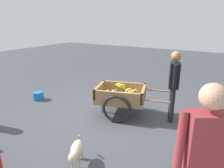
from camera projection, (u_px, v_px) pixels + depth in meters
ground_plane at (106, 113)px, 4.81m from camera, size 24.00×24.00×0.00m
fruit_cart at (121, 97)px, 4.65m from camera, size 1.80×1.20×0.72m
vendor_person at (174, 80)px, 4.24m from camera, size 0.29×0.56×1.55m
cyclist_person at (204, 154)px, 1.77m from camera, size 0.46×0.38×1.67m
dog at (76, 151)px, 3.00m from camera, size 0.40×0.60×0.40m
plastic_bucket at (38, 96)px, 5.63m from camera, size 0.29×0.29×0.22m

